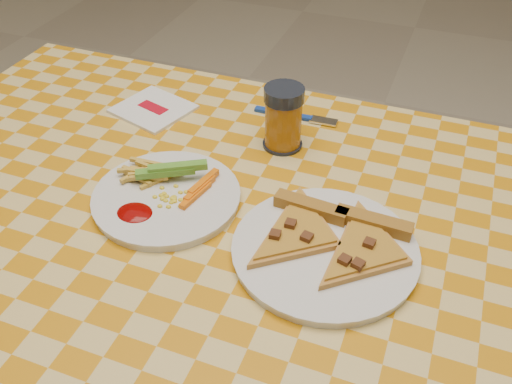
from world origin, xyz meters
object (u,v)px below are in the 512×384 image
table (228,267)px  drink_glass (283,118)px  plate_left (167,198)px  plate_right (325,252)px

table → drink_glass: bearing=88.8°
plate_left → drink_glass: size_ratio=1.99×
plate_left → plate_right: same height
table → plate_left: 0.14m
table → plate_right: 0.17m
table → plate_right: plate_right is taller
table → drink_glass: drink_glass is taller
table → drink_glass: (0.00, 0.24, 0.13)m
plate_right → plate_left: bearing=174.5°
plate_left → drink_glass: drink_glass is taller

